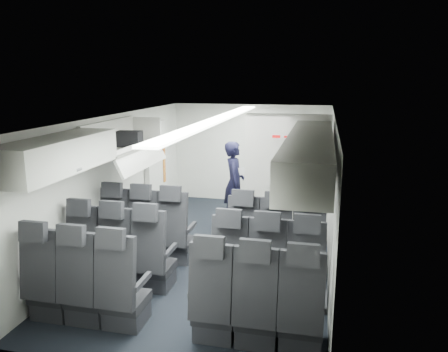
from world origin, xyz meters
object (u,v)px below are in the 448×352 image
at_px(carry_on_bag, 129,139).
at_px(seat_row_rear, 167,299).
at_px(galley_unit, 293,164).
at_px(seat_row_mid, 192,265).
at_px(boarding_door, 156,169).
at_px(seat_row_front, 210,239).
at_px(flight_attendant, 234,183).

bearing_deg(carry_on_bag, seat_row_rear, -62.58).
distance_m(galley_unit, carry_on_bag, 3.82).
height_order(seat_row_mid, seat_row_rear, same).
bearing_deg(boarding_door, seat_row_rear, -67.13).
distance_m(boarding_door, carry_on_bag, 1.97).
height_order(seat_row_rear, carry_on_bag, carry_on_bag).
relative_size(seat_row_front, flight_attendant, 2.12).
xyz_separation_m(galley_unit, carry_on_bag, (-2.31, -2.92, 0.85)).
bearing_deg(flight_attendant, carry_on_bag, 132.73).
xyz_separation_m(seat_row_mid, seat_row_rear, (0.00, -0.90, 0.00)).
bearing_deg(seat_row_rear, flight_attendant, 90.58).
bearing_deg(flight_attendant, seat_row_front, 172.78).
bearing_deg(flight_attendant, boarding_door, 77.42).
height_order(flight_attendant, carry_on_bag, carry_on_bag).
bearing_deg(seat_row_front, carry_on_bag, 166.40).
bearing_deg(seat_row_front, galley_unit, 73.72).
bearing_deg(flight_attendant, seat_row_mid, 172.43).
relative_size(seat_row_mid, boarding_door, 1.79).
relative_size(galley_unit, boarding_door, 1.02).
distance_m(seat_row_rear, carry_on_bag, 2.89).
distance_m(seat_row_front, seat_row_rear, 1.80).
bearing_deg(seat_row_front, boarding_door, 128.16).
xyz_separation_m(seat_row_mid, carry_on_bag, (-1.36, 1.23, 1.40)).
bearing_deg(flight_attendant, seat_row_rear, 172.25).
relative_size(flight_attendant, carry_on_bag, 4.13).
bearing_deg(seat_row_front, seat_row_rear, -90.00).
bearing_deg(boarding_door, seat_row_mid, -61.23).
bearing_deg(boarding_door, flight_attendant, -4.25).
bearing_deg(seat_row_rear, seat_row_mid, 90.00).
bearing_deg(galley_unit, carry_on_bag, -128.32).
relative_size(seat_row_front, boarding_door, 1.79).
bearing_deg(seat_row_mid, carry_on_bag, 137.91).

